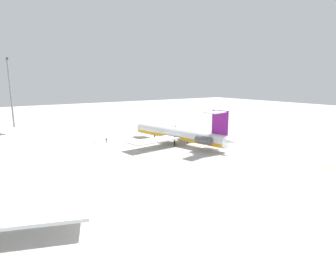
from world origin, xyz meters
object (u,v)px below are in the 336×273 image
main_jetliner (181,134)px  ground_crew_near_nose (175,127)px  safety_cone_nose (174,129)px  safety_cone_wingtip (94,142)px  light_mast (10,90)px  ground_crew_near_tail (106,140)px

main_jetliner → ground_crew_near_nose: 28.68m
safety_cone_nose → safety_cone_wingtip: 36.39m
main_jetliner → light_mast: 80.06m
ground_crew_near_tail → light_mast: size_ratio=0.06×
main_jetliner → safety_cone_wingtip: (17.78, 22.17, -2.98)m
ground_crew_near_nose → light_mast: bearing=-176.9°
ground_crew_near_tail → ground_crew_near_nose: bearing=113.5°
ground_crew_near_nose → safety_cone_wingtip: size_ratio=2.99×
ground_crew_near_nose → safety_cone_nose: ground_crew_near_nose is taller
main_jetliner → ground_crew_near_tail: main_jetliner is taller
ground_crew_near_nose → safety_cone_nose: bearing=-110.4°
ground_crew_near_nose → safety_cone_wingtip: (-6.40, 37.44, -0.77)m
safety_cone_nose → safety_cone_wingtip: bearing=98.9°
main_jetliner → ground_crew_near_nose: main_jetliner is taller
main_jetliner → ground_crew_near_nose: bearing=-44.2°
main_jetliner → safety_cone_nose: size_ratio=73.93×
ground_crew_near_tail → light_mast: bearing=-149.5°
main_jetliner → ground_crew_near_tail: (15.36, 18.95, -2.18)m
main_jetliner → ground_crew_near_tail: 24.49m
main_jetliner → light_mast: (68.30, 39.80, 12.66)m
safety_cone_wingtip → ground_crew_near_nose: bearing=-80.3°
main_jetliner → ground_crew_near_nose: size_ratio=24.74×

